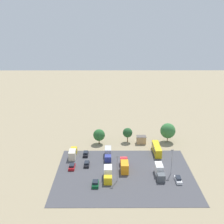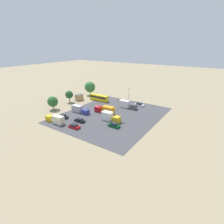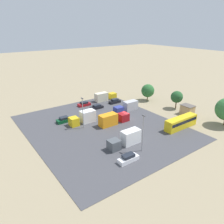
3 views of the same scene
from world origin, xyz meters
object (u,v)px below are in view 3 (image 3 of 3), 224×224
parked_car_2 (128,158)px  parked_truck_1 (84,118)px  parked_car_3 (115,101)px  parked_car_0 (84,104)px  parked_car_1 (64,120)px  parked_truck_3 (104,97)px  parked_truck_2 (126,139)px  parked_truck_4 (127,107)px  parked_car_4 (97,107)px  shed_building (187,110)px  parked_truck_0 (113,119)px  bus (181,122)px

parked_car_2 → parked_truck_1: 22.21m
parked_car_3 → parked_truck_1: size_ratio=0.55×
parked_car_0 → parked_car_1: (-8.59, 11.43, 0.05)m
parked_car_0 → parked_truck_3: parked_truck_3 is taller
parked_truck_2 → parked_truck_4: 22.16m
parked_truck_1 → parked_truck_4: parked_truck_1 is taller
parked_car_4 → parked_truck_3: (5.65, -6.96, 0.83)m
parked_car_0 → parked_truck_3: (0.74, -9.02, 0.80)m
parked_car_1 → parked_truck_4: 20.92m
parked_car_2 → parked_car_3: size_ratio=1.09×
parked_car_1 → parked_truck_2: 21.50m
shed_building → parked_truck_4: size_ratio=0.45×
parked_car_0 → parked_truck_0: parked_truck_0 is taller
parked_car_1 → parked_car_2: size_ratio=0.92×
shed_building → parked_car_1: 37.87m
parked_truck_0 → parked_truck_1: 8.20m
parked_car_0 → parked_truck_0: size_ratio=0.47×
parked_car_4 → parked_truck_4: 10.25m
parked_car_3 → parked_truck_4: parked_truck_4 is taller
bus → parked_car_3: bus is taller
parked_car_3 → parked_car_4: parked_car_3 is taller
parked_car_4 → parked_truck_1: bearing=129.7°
parked_car_0 → parked_truck_3: size_ratio=0.51×
bus → parked_car_0: bearing=22.4°
parked_truck_0 → parked_car_3: bearing=141.4°
parked_car_4 → parked_truck_3: bearing=-50.9°
parked_car_0 → parked_car_4: size_ratio=1.00×
parked_car_1 → parked_truck_4: size_ratio=0.49×
parked_car_1 → parked_truck_2: (-20.56, -6.23, 0.88)m
parked_car_4 → parked_truck_2: bearing=163.3°
bus → parked_car_4: 27.97m
parked_truck_0 → parked_truck_2: parked_truck_2 is taller
parked_car_4 → bus: bearing=-157.7°
shed_building → parked_truck_3: (26.54, 13.27, -0.05)m
parked_car_0 → parked_car_2: 35.68m
parked_truck_4 → parked_car_4: bearing=43.9°
parked_car_3 → parked_car_4: bearing=96.8°
parked_car_1 → parked_car_3: size_ratio=1.00×
parked_car_2 → parked_truck_3: 39.61m
parked_car_2 → parked_truck_4: parked_truck_4 is taller
parked_car_1 → parked_car_0: bearing=-53.1°
bus → parked_car_3: 26.96m
parked_truck_0 → parked_truck_4: (5.64, -10.04, -0.15)m
parked_truck_1 → parked_car_0: bearing=-29.3°
shed_building → parked_truck_1: bearing=65.4°
parked_car_1 → parked_car_4: parked_car_1 is taller
parked_car_2 → parked_car_4: parked_car_2 is taller
parked_truck_0 → shed_building: bearing=71.2°
shed_building → bus: (-4.97, 9.63, 0.19)m
shed_building → parked_truck_3: parked_truck_3 is taller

